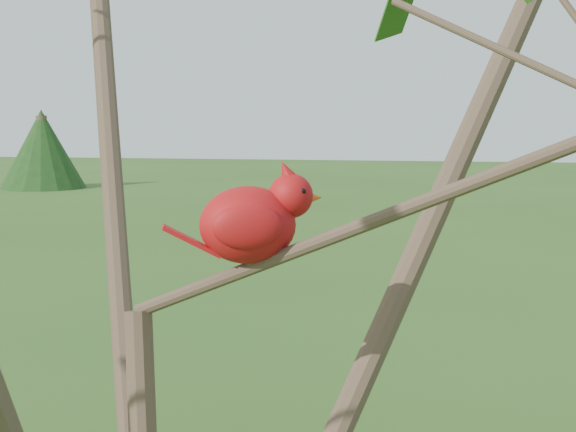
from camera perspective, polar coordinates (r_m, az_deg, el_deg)
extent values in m
ellipsoid|color=#AA110E|center=(1.08, -2.61, -0.58)|extent=(0.14, 0.13, 0.10)
sphere|color=#AA110E|center=(1.09, 0.18, 1.32)|extent=(0.07, 0.07, 0.06)
cone|color=#AA110E|center=(1.08, -0.06, 2.77)|extent=(0.05, 0.04, 0.04)
cone|color=#D85914|center=(1.09, 1.62, 1.19)|extent=(0.03, 0.03, 0.02)
ellipsoid|color=black|center=(1.09, 1.14, 1.14)|extent=(0.02, 0.03, 0.03)
cube|color=#AA110E|center=(1.08, -6.25, -1.62)|extent=(0.08, 0.05, 0.04)
ellipsoid|color=#AA110E|center=(1.12, -3.07, -0.20)|extent=(0.09, 0.05, 0.06)
ellipsoid|color=#AA110E|center=(1.05, -2.62, -0.68)|extent=(0.09, 0.05, 0.06)
cylinder|color=#463525|center=(26.87, -15.60, 4.01)|extent=(0.32, 0.32, 2.13)
cone|color=#133713|center=(26.86, -15.60, 4.20)|extent=(2.48, 2.48, 2.30)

